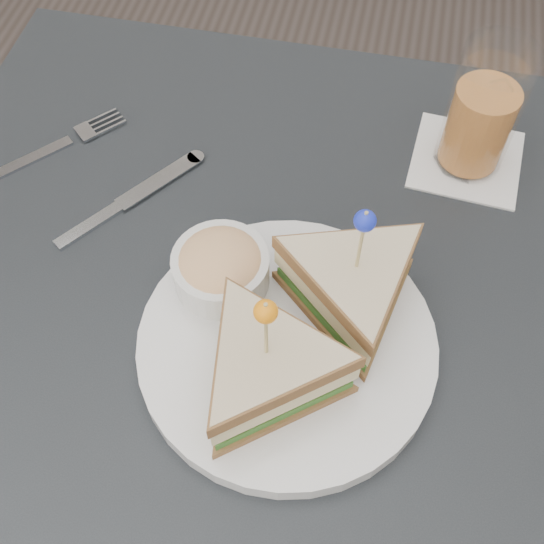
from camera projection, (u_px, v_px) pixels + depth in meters
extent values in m
plane|color=#3F3833|center=(266.00, 504.00, 1.30)|extent=(3.50, 3.50, 0.00)
cube|color=black|center=(260.00, 314.00, 0.69)|extent=(0.80, 0.80, 0.03)
cylinder|color=black|center=(115.00, 217.00, 1.23)|extent=(0.04, 0.04, 0.72)
cylinder|color=black|center=(510.00, 284.00, 1.15)|extent=(0.04, 0.04, 0.72)
cylinder|color=silver|center=(287.00, 347.00, 0.64)|extent=(0.32, 0.32, 0.02)
cylinder|color=silver|center=(287.00, 341.00, 0.63)|extent=(0.32, 0.32, 0.01)
cylinder|color=tan|center=(266.00, 333.00, 0.52)|extent=(0.00, 0.00, 0.09)
sphere|color=orange|center=(266.00, 312.00, 0.49)|extent=(0.02, 0.02, 0.02)
cylinder|color=tan|center=(360.00, 245.00, 0.57)|extent=(0.00, 0.00, 0.09)
sphere|color=#1828B7|center=(365.00, 221.00, 0.54)|extent=(0.02, 0.02, 0.02)
cylinder|color=silver|center=(221.00, 271.00, 0.65)|extent=(0.11, 0.11, 0.04)
ellipsoid|color=#E0B772|center=(220.00, 262.00, 0.64)|extent=(0.09, 0.09, 0.04)
cube|color=#B6B9C2|center=(22.00, 163.00, 0.78)|extent=(0.09, 0.10, 0.00)
cube|color=#B6B9C2|center=(85.00, 132.00, 0.80)|extent=(0.03, 0.03, 0.00)
cube|color=silver|center=(92.00, 224.00, 0.73)|extent=(0.06, 0.08, 0.01)
cube|color=silver|center=(158.00, 181.00, 0.76)|extent=(0.08, 0.10, 0.00)
cylinder|color=silver|center=(196.00, 157.00, 0.78)|extent=(0.03, 0.03, 0.00)
cube|color=white|center=(466.00, 160.00, 0.78)|extent=(0.13, 0.13, 0.00)
cylinder|color=#BE7435|center=(478.00, 126.00, 0.73)|extent=(0.07, 0.07, 0.10)
cylinder|color=white|center=(484.00, 110.00, 0.71)|extent=(0.08, 0.08, 0.15)
cube|color=white|center=(500.00, 92.00, 0.70)|extent=(0.02, 0.02, 0.02)
cube|color=white|center=(475.00, 100.00, 0.70)|extent=(0.02, 0.02, 0.02)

